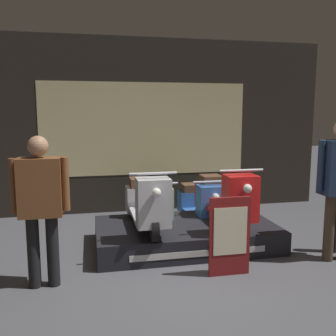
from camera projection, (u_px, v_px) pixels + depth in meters
name	position (u px, v px, depth m)	size (l,w,h in m)	color
ground_plane	(192.00, 288.00, 4.00)	(30.00, 30.00, 0.00)	#4C4C51
shop_wall_back	(145.00, 126.00, 6.97)	(6.92, 0.09, 3.20)	#28231E
display_platform	(186.00, 235.00, 5.25)	(2.47, 1.38, 0.31)	black
scooter_display_left	(146.00, 202.00, 5.05)	(0.57, 1.62, 0.85)	black
scooter_display_right	(224.00, 199.00, 5.28)	(0.57, 1.62, 0.85)	black
scooter_backrow_0	(152.00, 207.00, 6.05)	(0.57, 1.62, 0.85)	black
scooter_backrow_1	(200.00, 204.00, 6.21)	(0.57, 1.62, 0.85)	black
person_left_browsing	(41.00, 199.00, 3.90)	(0.60, 0.24, 1.62)	black
price_sign_board	(230.00, 236.00, 4.25)	(0.48, 0.04, 0.92)	maroon
street_bollard	(334.00, 222.00, 4.98)	(0.12, 0.12, 0.83)	black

